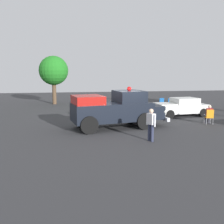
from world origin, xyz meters
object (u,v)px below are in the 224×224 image
Objects in this scene: lawn_chair_near_truck at (209,116)px; spectator_standing at (151,123)px; lawn_chair_by_car at (162,103)px; traffic_cone at (107,115)px; classic_hot_rod at (181,107)px; spectator_seated at (209,114)px; lawn_chair_spare at (171,103)px; oak_tree_distant at (54,71)px; vintage_fire_truck at (116,109)px.

lawn_chair_near_truck is 6.30m from spectator_standing.
lawn_chair_by_car is 1.61× the size of traffic_cone.
spectator_seated is at bearing -80.78° from classic_hot_rod.
lawn_chair_spare is (0.78, 3.86, -0.16)m from classic_hot_rod.
traffic_cone is at bearing -142.37° from lawn_chair_by_car.
spectator_standing is 6.68m from traffic_cone.
lawn_chair_near_truck is 17.39m from oak_tree_distant.
traffic_cone is (-6.52, 2.91, -0.39)m from spectator_seated.
spectator_standing is (-4.72, -6.92, 0.22)m from classic_hot_rod.
traffic_cone is at bearing 155.91° from spectator_seated.
vintage_fire_truck reaches higher than classic_hot_rod.
vintage_fire_truck is 6.12× the size of lawn_chair_near_truck.
traffic_cone is at bearing -176.29° from classic_hot_rod.
oak_tree_distant is at bearing 108.46° from spectator_standing.
vintage_fire_truck is 9.80m from lawn_chair_by_car.
lawn_chair_by_car is 1.00× the size of lawn_chair_spare.
lawn_chair_spare reaches higher than traffic_cone.
spectator_seated is at bearing 1.58° from vintage_fire_truck.
lawn_chair_spare is (0.27, 7.29, 0.00)m from lawn_chair_near_truck.
spectator_standing is at bearing -71.54° from oak_tree_distant.
spectator_seated reaches higher than lawn_chair_spare.
vintage_fire_truck is 9.83× the size of traffic_cone.
lawn_chair_near_truck is at bearing -25.12° from traffic_cone.
vintage_fire_truck is 6.88m from classic_hot_rod.
spectator_standing is at bearing -146.34° from lawn_chair_near_truck.
lawn_chair_spare is 0.61× the size of spectator_standing.
spectator_standing is at bearing -79.11° from traffic_cone.
lawn_chair_by_car is 0.83m from lawn_chair_spare.
classic_hot_rod is at bearing -90.72° from lawn_chair_by_car.
spectator_seated reaches higher than lawn_chair_near_truck.
spectator_standing is at bearing -70.80° from vintage_fire_truck.
lawn_chair_spare is 7.17m from spectator_seated.
lawn_chair_spare is at bearing 32.13° from traffic_cone.
classic_hot_rod is 3.47m from lawn_chair_near_truck.
lawn_chair_by_car is 0.61× the size of spectator_standing.
lawn_chair_near_truck is 1.00× the size of lawn_chair_spare.
vintage_fire_truck is at bearing -149.55° from classic_hot_rod.
lawn_chair_spare is at bearing 62.93° from spectator_standing.
lawn_chair_near_truck reaches higher than traffic_cone.
oak_tree_distant is (-10.32, 9.83, 2.87)m from classic_hot_rod.
vintage_fire_truck is at bearing -132.40° from lawn_chair_spare.
vintage_fire_truck is at bearing -127.65° from lawn_chair_by_car.
lawn_chair_by_car is (5.97, 7.74, -0.61)m from vintage_fire_truck.
lawn_chair_by_car is 7.58m from spectator_seated.
spectator_standing is (-4.78, -11.18, 0.37)m from lawn_chair_by_car.
traffic_cone is (-5.98, -0.39, -0.44)m from classic_hot_rod.
spectator_seated is at bearing 78.16° from lawn_chair_near_truck.
spectator_seated is at bearing -91.96° from lawn_chair_spare.
oak_tree_distant is (-11.10, 5.98, 3.03)m from lawn_chair_spare.
classic_hot_rod is 4.46× the size of lawn_chair_near_truck.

